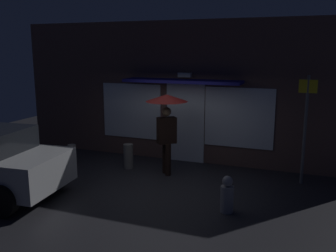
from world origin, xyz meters
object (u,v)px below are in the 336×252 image
object	(u,v)px
fire_hydrant	(227,196)
person_with_umbrella	(167,113)
street_sign_post	(305,124)
sidewalk_bollard_2	(72,154)
sidewalk_bollard	(128,156)

from	to	relation	value
fire_hydrant	person_with_umbrella	bearing A→B (deg)	138.59
person_with_umbrella	street_sign_post	world-z (taller)	street_sign_post
street_sign_post	person_with_umbrella	bearing A→B (deg)	-170.87
sidewalk_bollard_2	person_with_umbrella	bearing A→B (deg)	1.19
sidewalk_bollard	street_sign_post	bearing A→B (deg)	5.66
person_with_umbrella	fire_hydrant	size ratio (longest dim) A/B	2.78
person_with_umbrella	sidewalk_bollard	size ratio (longest dim) A/B	3.12
sidewalk_bollard_2	fire_hydrant	world-z (taller)	fire_hydrant
sidewalk_bollard	fire_hydrant	world-z (taller)	fire_hydrant
street_sign_post	fire_hydrant	world-z (taller)	street_sign_post
person_with_umbrella	fire_hydrant	world-z (taller)	person_with_umbrella
street_sign_post	sidewalk_bollard_2	distance (m)	6.20
person_with_umbrella	fire_hydrant	distance (m)	2.84
street_sign_post	sidewalk_bollard	bearing A→B (deg)	-174.34
street_sign_post	fire_hydrant	size ratio (longest dim) A/B	3.48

